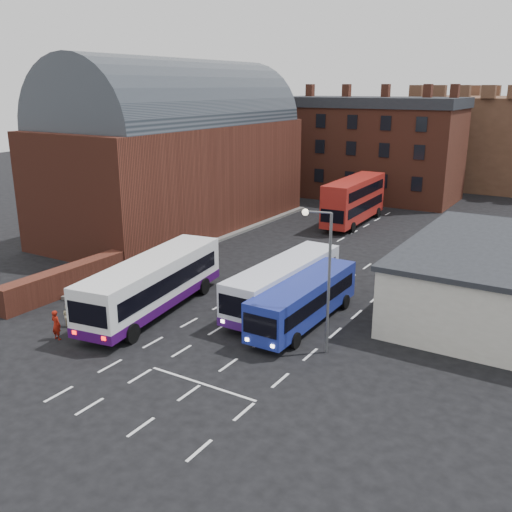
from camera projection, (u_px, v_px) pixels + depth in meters
The scene contains 13 objects.
ground at pixel (162, 337), 31.84m from camera, with size 180.00×180.00×0.00m, color black.
railway_station at pixel (178, 149), 54.57m from camera, with size 12.00×28.00×16.00m.
forecourt_wall at pixel (65, 281), 38.33m from camera, with size 1.20×10.00×1.80m, color #602B1E.
cream_building at pixel (497, 277), 35.12m from camera, with size 10.40×16.40×4.25m.
brick_terrace at pixel (366, 153), 70.82m from camera, with size 22.00×10.00×11.00m, color brown.
castle_keep at pixel (498, 141), 80.98m from camera, with size 22.00×22.00×12.00m, color brown.
bus_white_outbound at pixel (153, 281), 34.96m from camera, with size 4.58×12.59×3.36m.
bus_white_inbound at pixel (284, 281), 35.63m from camera, with size 2.85×10.92×2.97m.
bus_blue at pixel (304, 298), 33.21m from camera, with size 2.53×9.94×2.71m.
bus_red_double at pixel (354, 200), 57.44m from camera, with size 3.21×11.53×4.58m.
street_lamp at pixel (324, 269), 28.79m from camera, with size 1.52×0.55×7.63m.
pedestrian_red at pixel (56, 325), 31.36m from camera, with size 0.62×0.41×1.71m, color maroon.
pedestrian_beige at pixel (68, 315), 33.15m from camera, with size 0.66×0.51×1.36m, color #C5B589.
Camera 1 is at (19.75, -22.14, 13.48)m, focal length 40.00 mm.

